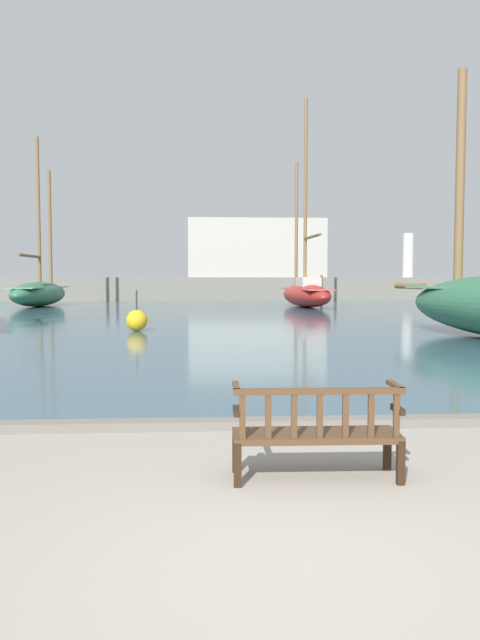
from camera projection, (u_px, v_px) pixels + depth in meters
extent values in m
plane|color=gray|center=(297.00, 563.00, 4.23)|extent=(160.00, 160.00, 0.00)
cube|color=#385666|center=(210.00, 304.00, 48.05)|extent=(100.00, 80.00, 0.08)
cube|color=slate|center=(252.00, 424.00, 8.06)|extent=(40.00, 0.30, 0.12)
cube|color=black|center=(236.00, 451.00, 6.22)|extent=(0.07, 0.07, 0.42)
cube|color=black|center=(387.00, 449.00, 6.28)|extent=(0.07, 0.07, 0.42)
cube|color=black|center=(238.00, 465.00, 5.77)|extent=(0.07, 0.07, 0.42)
cube|color=black|center=(401.00, 463.00, 5.83)|extent=(0.07, 0.07, 0.42)
cube|color=#4C331E|center=(316.00, 435.00, 6.01)|extent=(1.61, 0.55, 0.06)
cube|color=#4C331E|center=(320.00, 391.00, 5.76)|extent=(1.60, 0.08, 0.06)
cube|color=#4C331E|center=(242.00, 417.00, 5.75)|extent=(0.06, 0.04, 0.41)
cube|color=#4C331E|center=(268.00, 417.00, 5.76)|extent=(0.06, 0.04, 0.41)
cube|color=#4C331E|center=(294.00, 417.00, 5.77)|extent=(0.06, 0.04, 0.41)
cube|color=#4C331E|center=(320.00, 416.00, 5.78)|extent=(0.06, 0.04, 0.41)
cube|color=#4C331E|center=(346.00, 416.00, 5.79)|extent=(0.06, 0.04, 0.41)
cube|color=#4C331E|center=(371.00, 416.00, 5.80)|extent=(0.06, 0.04, 0.41)
cube|color=#4C331E|center=(397.00, 416.00, 5.81)|extent=(0.06, 0.04, 0.41)
cube|color=black|center=(236.00, 411.00, 5.87)|extent=(0.07, 0.30, 0.06)
cube|color=#4C331E|center=(236.00, 387.00, 5.95)|extent=(0.07, 0.47, 0.04)
cube|color=black|center=(398.00, 410.00, 5.94)|extent=(0.07, 0.30, 0.06)
cube|color=#4C331E|center=(395.00, 386.00, 6.01)|extent=(0.07, 0.47, 0.04)
ellipsoid|color=#2D6647|center=(39.00, 294.00, 42.32)|extent=(3.01, 9.14, 1.65)
cube|color=#5B9375|center=(39.00, 287.00, 42.29)|extent=(2.34, 8.02, 0.08)
cylinder|color=brown|center=(38.00, 212.00, 42.18)|extent=(0.24, 0.24, 10.09)
cylinder|color=brown|center=(29.00, 256.00, 40.38)|extent=(0.46, 4.01, 0.19)
cylinder|color=brown|center=(50.00, 229.00, 44.71)|extent=(0.24, 0.24, 8.28)
cylinder|color=brown|center=(460.00, 179.00, 21.59)|extent=(0.31, 0.31, 7.45)
cylinder|color=brown|center=(410.00, 286.00, 24.99)|extent=(0.65, 2.14, 0.25)
ellipsoid|color=maroon|center=(306.00, 295.00, 41.48)|extent=(2.86, 10.10, 1.54)
cube|color=#C6514C|center=(306.00, 289.00, 41.45)|extent=(2.23, 8.87, 0.08)
cube|color=beige|center=(308.00, 283.00, 40.68)|extent=(1.36, 2.25, 0.73)
cylinder|color=brown|center=(305.00, 194.00, 41.29)|extent=(0.22, 0.22, 12.46)
cylinder|color=brown|center=(312.00, 237.00, 39.47)|extent=(0.43, 4.05, 0.18)
cylinder|color=brown|center=(296.00, 225.00, 44.12)|extent=(0.22, 0.22, 8.82)
cylinder|color=brown|center=(288.00, 288.00, 47.18)|extent=(0.28, 1.61, 0.18)
sphere|color=gold|center=(137.00, 320.00, 22.19)|extent=(0.76, 0.76, 0.76)
cylinder|color=#2D2D33|center=(137.00, 300.00, 22.14)|extent=(0.06, 0.06, 0.70)
cube|color=slate|center=(209.00, 289.00, 54.34)|extent=(41.26, 2.40, 2.08)
cube|color=#B7B2A3|center=(257.00, 248.00, 54.37)|extent=(12.01, 2.00, 5.11)
cylinder|color=beige|center=(408.00, 255.00, 55.23)|extent=(1.00, 1.00, 3.89)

